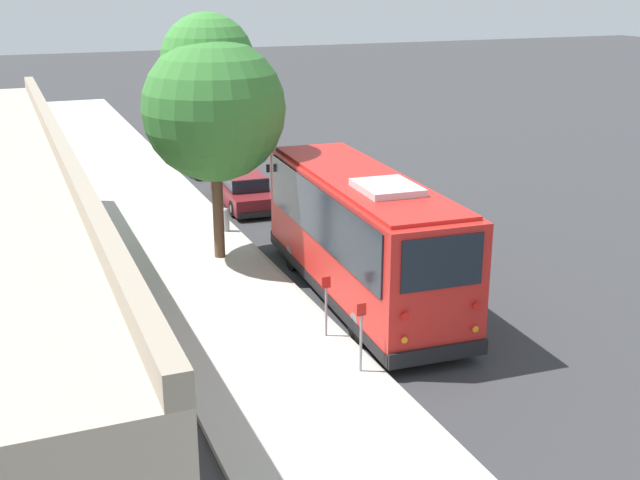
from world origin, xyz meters
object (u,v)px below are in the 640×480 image
parked_sedan_white (201,156)px  sign_post_near (361,337)px  sign_post_far (326,306)px  fire_hydrant (226,220)px  parked_sedan_maroon (244,191)px  shuttle_bus (361,230)px  street_tree (213,99)px

parked_sedan_white → sign_post_near: 20.92m
sign_post_far → fire_hydrant: 8.94m
sign_post_near → sign_post_far: bearing=0.0°
parked_sedan_maroon → shuttle_bus: bearing=-176.1°
parked_sedan_white → fire_hydrant: bearing=169.9°
parked_sedan_white → sign_post_far: sign_post_far is taller
parked_sedan_maroon → parked_sedan_white: parked_sedan_white is taller
parked_sedan_maroon → street_tree: (-5.67, 2.53, 4.35)m
sign_post_near → fire_hydrant: 10.91m
shuttle_bus → parked_sedan_white: bearing=3.9°
shuttle_bus → sign_post_near: shuttle_bus is taller
parked_sedan_white → parked_sedan_maroon: bearing=179.3°
parked_sedan_white → sign_post_far: size_ratio=2.97×
street_tree → sign_post_near: (-8.58, -0.83, -3.97)m
parked_sedan_maroon → street_tree: size_ratio=0.64×
parked_sedan_maroon → street_tree: 7.58m
parked_sedan_white → sign_post_far: bearing=174.0°
shuttle_bus → fire_hydrant: 7.13m
street_tree → sign_post_far: bearing=-172.9°
sign_post_near → fire_hydrant: sign_post_near is taller
sign_post_far → fire_hydrant: size_ratio=1.85×
parked_sedan_white → sign_post_near: bearing=174.5°
sign_post_far → fire_hydrant: sign_post_far is taller
shuttle_bus → street_tree: 6.02m
parked_sedan_maroon → sign_post_far: sign_post_far is taller
sign_post_near → shuttle_bus: bearing=-24.7°
parked_sedan_white → street_tree: size_ratio=0.61×
parked_sedan_maroon → fire_hydrant: parked_sedan_maroon is taller
parked_sedan_maroon → street_tree: bearing=158.7°
parked_sedan_white → shuttle_bus: bearing=179.9°
street_tree → sign_post_far: street_tree is taller
shuttle_bus → fire_hydrant: (6.75, 1.84, -1.37)m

